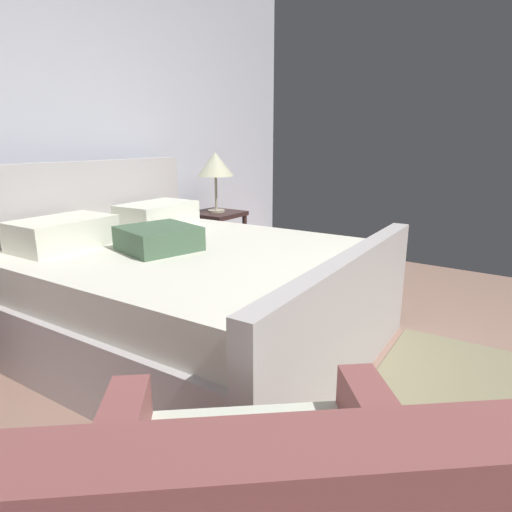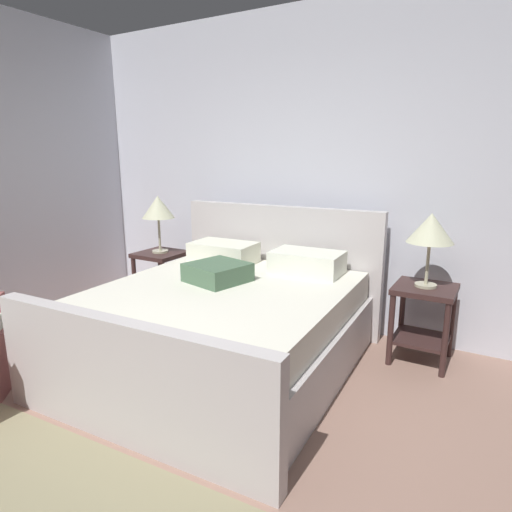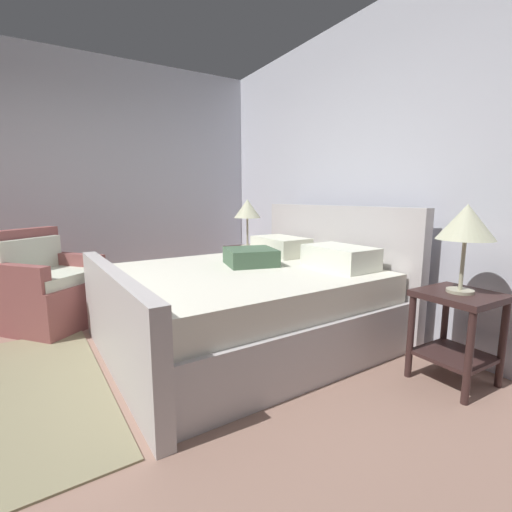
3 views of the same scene
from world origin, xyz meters
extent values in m
cube|color=#9C7767|center=(0.00, 0.00, -0.01)|extent=(4.97, 5.40, 0.02)
cube|color=silver|center=(0.00, 2.76, 1.41)|extent=(5.09, 0.12, 2.82)
cube|color=silver|center=(-0.24, 1.50, 0.20)|extent=(1.84, 1.97, 0.40)
cube|color=silver|center=(-0.28, 2.50, 0.56)|extent=(1.89, 0.18, 1.11)
cube|color=silver|center=(-0.20, 0.50, 0.36)|extent=(1.89, 0.18, 0.72)
cube|color=white|center=(-0.24, 1.50, 0.51)|extent=(1.76, 1.91, 0.22)
cube|color=white|center=(-0.67, 2.15, 0.71)|extent=(0.57, 0.38, 0.18)
cube|color=white|center=(0.13, 2.19, 0.71)|extent=(0.57, 0.38, 0.18)
cube|color=#4A6A4E|center=(-0.37, 1.64, 0.69)|extent=(0.48, 0.48, 0.14)
cube|color=#392322|center=(1.02, 2.35, 0.58)|extent=(0.44, 0.44, 0.04)
cube|color=#392322|center=(1.02, 2.35, 0.18)|extent=(0.40, 0.40, 0.02)
cylinder|color=#392322|center=(0.83, 2.16, 0.28)|extent=(0.04, 0.04, 0.56)
cylinder|color=#392322|center=(1.21, 2.16, 0.28)|extent=(0.04, 0.04, 0.56)
cylinder|color=#392322|center=(0.83, 2.54, 0.28)|extent=(0.04, 0.04, 0.56)
cylinder|color=#392322|center=(1.21, 2.54, 0.28)|extent=(0.04, 0.04, 0.56)
cylinder|color=#B7B293|center=(1.02, 2.35, 0.61)|extent=(0.16, 0.16, 0.02)
cylinder|color=#B7B293|center=(1.02, 2.35, 0.78)|extent=(0.02, 0.02, 0.32)
cone|color=beige|center=(1.02, 2.35, 1.04)|extent=(0.34, 0.34, 0.22)
cube|color=#93514F|center=(-1.29, -0.08, 0.53)|extent=(0.56, 0.50, 0.22)
cube|color=#93514F|center=(-1.69, 0.39, 0.53)|extent=(0.56, 0.50, 0.22)
cube|color=gray|center=(-0.24, -0.14, 0.01)|extent=(2.01, 1.16, 0.01)
camera|label=1|loc=(-2.11, -0.28, 1.25)|focal=30.42mm
camera|label=2|loc=(1.49, -1.01, 1.58)|focal=30.84mm
camera|label=3|loc=(2.23, 0.13, 1.19)|focal=25.12mm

